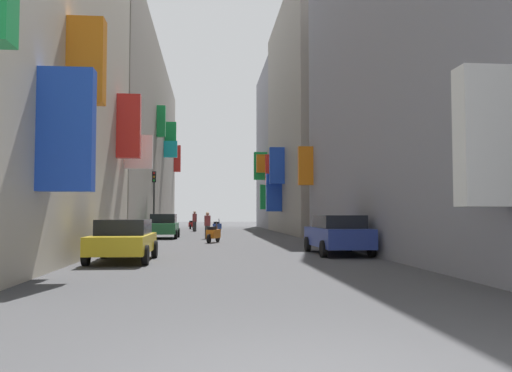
% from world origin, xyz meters
% --- Properties ---
extents(ground_plane, '(140.00, 140.00, 0.00)m').
position_xyz_m(ground_plane, '(0.00, 30.00, 0.00)').
color(ground_plane, '#424244').
extents(building_left_mid_b, '(7.22, 37.16, 15.47)m').
position_xyz_m(building_left_mid_b, '(-8.00, 41.43, 7.73)').
color(building_left_mid_b, gray).
rests_on(building_left_mid_b, ground).
extents(building_right_mid_b, '(7.28, 18.64, 18.73)m').
position_xyz_m(building_right_mid_b, '(7.99, 37.85, 9.36)').
color(building_right_mid_b, gray).
rests_on(building_right_mid_b, ground).
extents(building_right_mid_c, '(7.35, 12.83, 17.52)m').
position_xyz_m(building_right_mid_c, '(7.99, 53.57, 8.75)').
color(building_right_mid_c, gray).
rests_on(building_right_mid_c, ground).
extents(parked_car_blue, '(1.90, 4.48, 1.47)m').
position_xyz_m(parked_car_blue, '(3.96, 14.94, 0.78)').
color(parked_car_blue, navy).
rests_on(parked_car_blue, ground).
extents(parked_car_green, '(1.89, 3.98, 1.53)m').
position_xyz_m(parked_car_green, '(-3.72, 29.01, 0.79)').
color(parked_car_green, '#236638').
rests_on(parked_car_green, ground).
extents(parked_car_yellow, '(1.91, 4.06, 1.34)m').
position_xyz_m(parked_car_yellow, '(-3.63, 12.64, 0.72)').
color(parked_car_yellow, gold).
rests_on(parked_car_yellow, ground).
extents(scooter_blue, '(0.79, 1.72, 1.13)m').
position_xyz_m(scooter_blue, '(-0.13, 41.59, 0.46)').
color(scooter_blue, '#2D4CAD').
rests_on(scooter_blue, ground).
extents(scooter_orange, '(0.80, 1.81, 1.13)m').
position_xyz_m(scooter_orange, '(-0.64, 23.54, 0.46)').
color(scooter_orange, orange).
rests_on(scooter_orange, ground).
extents(scooter_red, '(0.64, 1.91, 1.13)m').
position_xyz_m(scooter_red, '(-2.57, 49.41, 0.46)').
color(scooter_red, red).
rests_on(scooter_red, ground).
extents(pedestrian_crossing, '(0.46, 0.46, 1.65)m').
position_xyz_m(pedestrian_crossing, '(-0.96, 28.06, 0.82)').
color(pedestrian_crossing, '#3E3E3E').
rests_on(pedestrian_crossing, ground).
extents(pedestrian_near_left, '(0.54, 0.54, 1.79)m').
position_xyz_m(pedestrian_near_left, '(-2.10, 41.95, 0.90)').
color(pedestrian_near_left, '#353535').
rests_on(pedestrian_near_left, ground).
extents(traffic_light_near_corner, '(0.26, 0.34, 4.46)m').
position_xyz_m(traffic_light_near_corner, '(-4.65, 32.07, 3.02)').
color(traffic_light_near_corner, '#2D2D2D').
rests_on(traffic_light_near_corner, ground).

